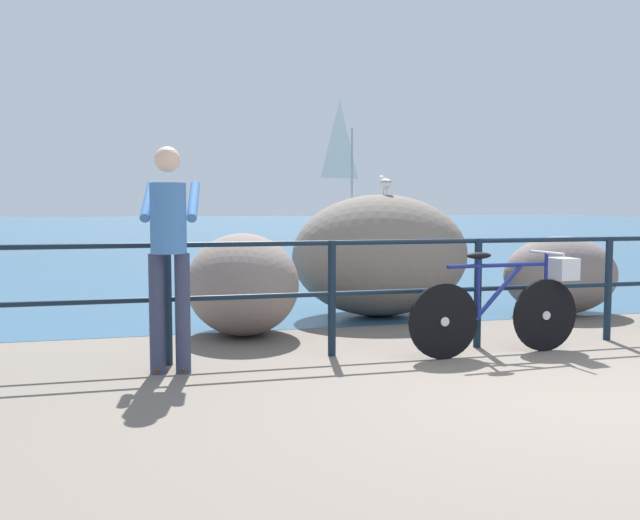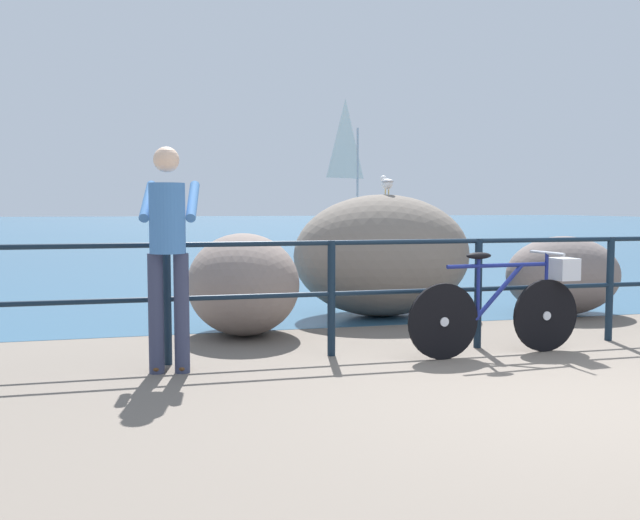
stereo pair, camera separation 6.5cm
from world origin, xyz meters
name	(u,v)px [view 2 (the right image)]	position (x,y,z in m)	size (l,w,h in m)	color
ground_plane	(232,246)	(0.00, 20.00, -0.05)	(120.00, 120.00, 0.10)	#6B6056
sea_surface	(183,224)	(0.00, 48.21, 0.00)	(120.00, 90.00, 0.01)	#2D5675
promenade_railing	(478,280)	(0.00, 1.84, 0.64)	(8.56, 0.07, 1.02)	black
bicycle	(511,303)	(0.14, 1.50, 0.46)	(1.70, 0.48, 0.92)	black
person_at_railing	(168,248)	(-2.82, 1.56, 0.99)	(0.51, 0.66, 1.78)	#333851
breakwater_boulder_main	(382,255)	(-0.22, 3.89, 0.73)	(2.17, 1.54, 1.46)	slate
breakwater_boulder_left	(243,284)	(-2.02, 3.04, 0.52)	(1.14, 1.38, 1.05)	gray
breakwater_boulder_right	(563,275)	(1.95, 3.43, 0.48)	(1.44, 1.07, 0.96)	slate
seagull	(387,183)	(-0.15, 3.93, 1.60)	(0.13, 0.34, 0.23)	gold
sailboat	(353,220)	(6.44, 26.73, 0.71)	(4.53, 3.05, 6.16)	white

